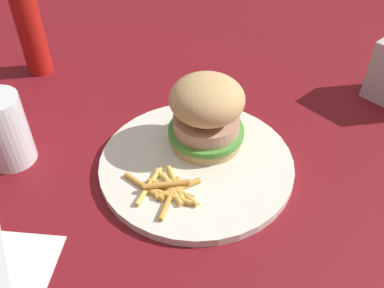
{
  "coord_description": "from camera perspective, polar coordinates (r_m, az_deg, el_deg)",
  "views": [
    {
      "loc": [
        0.43,
        0.0,
        0.41
      ],
      "look_at": [
        0.01,
        -0.0,
        0.04
      ],
      "focal_mm": 39.6,
      "sensor_mm": 36.0,
      "label": 1
    }
  ],
  "objects": [
    {
      "name": "fries_pile",
      "position": [
        0.54,
        -3.93,
        -6.02
      ],
      "size": [
        0.09,
        0.1,
        0.01
      ],
      "color": "gold",
      "rests_on": "plate"
    },
    {
      "name": "sandwich",
      "position": [
        0.58,
        1.52,
        4.31
      ],
      "size": [
        0.11,
        0.11,
        0.1
      ],
      "color": "tan",
      "rests_on": "plate"
    },
    {
      "name": "drink_glass",
      "position": [
        0.63,
        -24.22,
        1.53
      ],
      "size": [
        0.06,
        0.06,
        0.1
      ],
      "color": "silver",
      "rests_on": "ground_plane"
    },
    {
      "name": "ketchup_bottle",
      "position": [
        0.8,
        -21.18,
        13.9
      ],
      "size": [
        0.04,
        0.04,
        0.15
      ],
      "primitive_type": "cylinder",
      "color": "#B21914",
      "rests_on": "ground_plane"
    },
    {
      "name": "plate",
      "position": [
        0.58,
        -0.0,
        -2.64
      ],
      "size": [
        0.27,
        0.27,
        0.01
      ],
      "primitive_type": "cylinder",
      "color": "silver",
      "rests_on": "ground_plane"
    },
    {
      "name": "ground_plane",
      "position": [
        0.6,
        0.16,
        -2.19
      ],
      "size": [
        1.6,
        1.6,
        0.0
      ],
      "primitive_type": "plane",
      "color": "maroon"
    }
  ]
}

